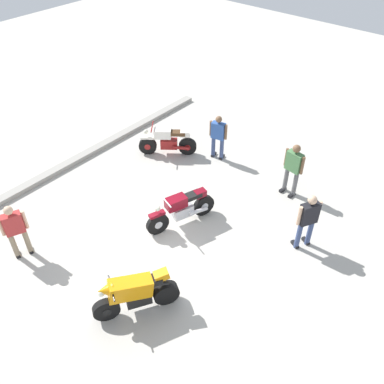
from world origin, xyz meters
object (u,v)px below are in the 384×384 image
motorcycle_orange_sportbike (135,293)px  person_in_red_shirt (15,229)px  motorcycle_cream_vintage (168,141)px  person_in_black_shirt (308,218)px  motorcycle_maroon_cruiser (182,209)px  person_in_blue_shirt (218,135)px  person_in_green_shirt (293,167)px

motorcycle_orange_sportbike → person_in_red_shirt: person_in_red_shirt is taller
motorcycle_cream_vintage → person_in_black_shirt: 5.66m
motorcycle_cream_vintage → motorcycle_maroon_cruiser: 3.45m
motorcycle_maroon_cruiser → person_in_blue_shirt: bearing=-140.6°
motorcycle_maroon_cruiser → person_in_blue_shirt: person_in_blue_shirt is taller
motorcycle_cream_vintage → person_in_green_shirt: bearing=152.2°
motorcycle_cream_vintage → motorcycle_maroon_cruiser: motorcycle_maroon_cruiser is taller
motorcycle_cream_vintage → person_in_black_shirt: size_ratio=0.96×
motorcycle_orange_sportbike → motorcycle_cream_vintage: motorcycle_orange_sportbike is taller
motorcycle_orange_sportbike → motorcycle_cream_vintage: 6.23m
motorcycle_cream_vintage → person_in_blue_shirt: size_ratio=1.03×
motorcycle_cream_vintage → person_in_black_shirt: person_in_black_shirt is taller
motorcycle_orange_sportbike → motorcycle_cream_vintage: size_ratio=1.10×
person_in_green_shirt → person_in_red_shirt: (-6.56, 3.91, -0.05)m
person_in_green_shirt → person_in_black_shirt: (-1.68, -1.36, -0.01)m
motorcycle_orange_sportbike → person_in_red_shirt: bearing=-47.4°
person_in_green_shirt → person_in_red_shirt: person_in_green_shirt is taller
person_in_green_shirt → person_in_blue_shirt: (0.08, 2.79, -0.10)m
person_in_black_shirt → person_in_red_shirt: bearing=71.1°
motorcycle_orange_sportbike → person_in_red_shirt: (-0.73, 3.39, 0.33)m
person_in_blue_shirt → person_in_red_shirt: person_in_red_shirt is taller
motorcycle_maroon_cruiser → person_in_black_shirt: bearing=134.0°
person_in_blue_shirt → person_in_red_shirt: (-6.64, 1.12, 0.05)m
motorcycle_orange_sportbike → person_in_black_shirt: size_ratio=1.05×
person_in_black_shirt → person_in_green_shirt: bearing=-22.6°
motorcycle_orange_sportbike → motorcycle_cream_vintage: bearing=-113.1°
person_in_blue_shirt → person_in_green_shirt: bearing=-104.3°
person_in_blue_shirt → motorcycle_maroon_cruiser: bearing=-172.0°
motorcycle_cream_vintage → person_in_black_shirt: (-0.87, -5.57, 0.48)m
motorcycle_orange_sportbike → person_in_green_shirt: person_in_green_shirt is taller
motorcycle_cream_vintage → person_in_red_shirt: bearing=54.2°
motorcycle_orange_sportbike → person_in_green_shirt: (5.83, -0.51, 0.39)m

